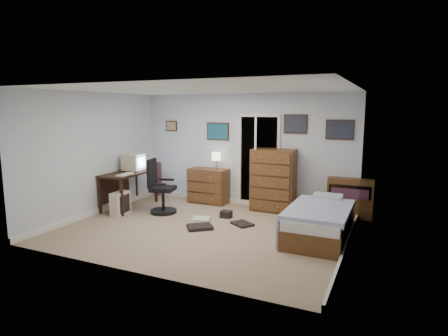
# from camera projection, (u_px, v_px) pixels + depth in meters

# --- Properties ---
(floor) EXTENTS (5.00, 4.00, 0.02)m
(floor) POSITION_uv_depth(u_px,v_px,m) (204.00, 230.00, 6.80)
(floor) COLOR tan
(floor) RESTS_ON ground
(computer_desk) EXTENTS (0.71, 1.41, 0.80)m
(computer_desk) POSITION_uv_depth(u_px,v_px,m) (125.00, 180.00, 8.25)
(computer_desk) COLOR black
(computer_desk) RESTS_ON floor
(crt_monitor) EXTENTS (0.43, 0.40, 0.38)m
(crt_monitor) POSITION_uv_depth(u_px,v_px,m) (134.00, 162.00, 8.28)
(crt_monitor) COLOR beige
(crt_monitor) RESTS_ON computer_desk
(keyboard) EXTENTS (0.18, 0.43, 0.03)m
(keyboard) POSITION_uv_depth(u_px,v_px,m) (125.00, 174.00, 7.80)
(keyboard) COLOR beige
(keyboard) RESTS_ON computer_desk
(pc_tower) EXTENTS (0.24, 0.46, 0.48)m
(pc_tower) POSITION_uv_depth(u_px,v_px,m) (121.00, 203.00, 7.70)
(pc_tower) COLOR beige
(pc_tower) RESTS_ON floor
(office_chair) EXTENTS (0.67, 0.67, 1.13)m
(office_chair) POSITION_uv_depth(u_px,v_px,m) (160.00, 192.00, 7.81)
(office_chair) COLOR black
(office_chair) RESTS_ON floor
(media_stack) EXTENTS (0.17, 0.17, 0.84)m
(media_stack) POSITION_uv_depth(u_px,v_px,m) (159.00, 178.00, 9.47)
(media_stack) COLOR maroon
(media_stack) RESTS_ON floor
(low_dresser) EXTENTS (0.92, 0.48, 0.80)m
(low_dresser) POSITION_uv_depth(u_px,v_px,m) (209.00, 186.00, 8.66)
(low_dresser) COLOR brown
(low_dresser) RESTS_ON floor
(table_lamp) EXTENTS (0.21, 0.21, 0.39)m
(table_lamp) POSITION_uv_depth(u_px,v_px,m) (216.00, 157.00, 8.47)
(table_lamp) COLOR gold
(table_lamp) RESTS_ON low_dresser
(doorway) EXTENTS (0.96, 1.12, 2.05)m
(doorway) POSITION_uv_depth(u_px,v_px,m) (263.00, 160.00, 8.54)
(doorway) COLOR black
(doorway) RESTS_ON floor
(tall_dresser) EXTENTS (0.91, 0.55, 1.33)m
(tall_dresser) POSITION_uv_depth(u_px,v_px,m) (274.00, 180.00, 7.96)
(tall_dresser) COLOR brown
(tall_dresser) RESTS_ON floor
(headboard_bookcase) EXTENTS (0.89, 0.25, 0.80)m
(headboard_bookcase) POSITION_uv_depth(u_px,v_px,m) (350.00, 197.00, 7.46)
(headboard_bookcase) COLOR brown
(headboard_bookcase) RESTS_ON floor
(bed) EXTENTS (1.00, 1.85, 0.60)m
(bed) POSITION_uv_depth(u_px,v_px,m) (319.00, 221.00, 6.32)
(bed) COLOR brown
(bed) RESTS_ON floor
(wall_posters) EXTENTS (4.38, 0.04, 0.60)m
(wall_posters) POSITION_uv_depth(u_px,v_px,m) (269.00, 128.00, 8.07)
(wall_posters) COLOR #331E11
(wall_posters) RESTS_ON floor
(floor_clutter) EXTENTS (1.29, 1.21, 0.14)m
(floor_clutter) POSITION_uv_depth(u_px,v_px,m) (214.00, 222.00, 7.12)
(floor_clutter) COLOR silver
(floor_clutter) RESTS_ON floor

